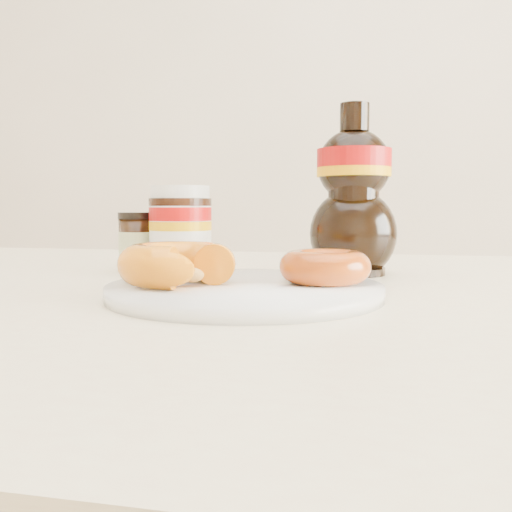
% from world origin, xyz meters
% --- Properties ---
extents(dining_table, '(1.40, 0.90, 0.75)m').
position_xyz_m(dining_table, '(0.00, 0.10, 0.67)').
color(dining_table, beige).
rests_on(dining_table, ground).
extents(plate, '(0.26, 0.26, 0.01)m').
position_xyz_m(plate, '(-0.00, 0.02, 0.76)').
color(plate, white).
rests_on(plate, dining_table).
extents(donut_bitten, '(0.12, 0.12, 0.04)m').
position_xyz_m(donut_bitten, '(-0.06, 0.01, 0.78)').
color(donut_bitten, orange).
rests_on(donut_bitten, plate).
extents(donut_whole, '(0.09, 0.09, 0.03)m').
position_xyz_m(donut_whole, '(0.07, 0.05, 0.78)').
color(donut_whole, '#973009').
rests_on(donut_whole, plate).
extents(nutella_jar, '(0.08, 0.08, 0.11)m').
position_xyz_m(nutella_jar, '(-0.12, 0.19, 0.81)').
color(nutella_jar, white).
rests_on(nutella_jar, dining_table).
extents(syrup_bottle, '(0.12, 0.11, 0.21)m').
position_xyz_m(syrup_bottle, '(0.09, 0.23, 0.86)').
color(syrup_bottle, black).
rests_on(syrup_bottle, dining_table).
extents(dark_jar, '(0.05, 0.05, 0.08)m').
position_xyz_m(dark_jar, '(-0.19, 0.21, 0.79)').
color(dark_jar, black).
rests_on(dark_jar, dining_table).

